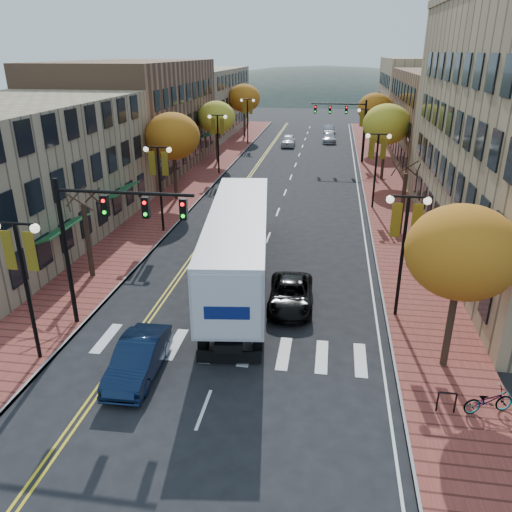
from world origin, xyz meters
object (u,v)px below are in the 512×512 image
at_px(navy_sedan, 138,358).
at_px(bicycle, 488,401).
at_px(black_suv, 291,294).
at_px(semi_truck, 240,236).

xyz_separation_m(navy_sedan, bicycle, (12.99, -0.46, -0.11)).
height_order(navy_sedan, black_suv, navy_sedan).
relative_size(black_suv, bicycle, 2.59).
height_order(semi_truck, bicycle, semi_truck).
relative_size(semi_truck, navy_sedan, 4.01).
height_order(navy_sedan, bicycle, navy_sedan).
height_order(semi_truck, navy_sedan, semi_truck).
height_order(semi_truck, black_suv, semi_truck).
xyz_separation_m(navy_sedan, black_suv, (5.44, 6.64, -0.08)).
bearing_deg(semi_truck, black_suv, -48.76).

